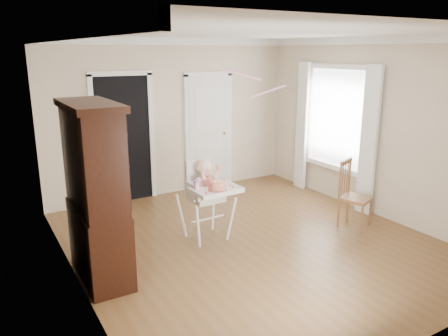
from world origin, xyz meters
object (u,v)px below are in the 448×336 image
cake (218,186)px  sippy_cup (197,185)px  china_cabinet (96,193)px  dining_chair (354,196)px  high_chair (206,191)px

cake → sippy_cup: size_ratio=1.44×
cake → china_cabinet: bearing=-178.8°
sippy_cup → china_cabinet: china_cabinet is taller
china_cabinet → dining_chair: (3.56, -0.39, -0.54)m
cake → dining_chair: dining_chair is taller
sippy_cup → dining_chair: size_ratio=0.18×
high_chair → china_cabinet: size_ratio=0.55×
dining_chair → china_cabinet: bearing=151.0°
cake → dining_chair: size_ratio=0.26×
high_chair → china_cabinet: 1.58m
high_chair → dining_chair: size_ratio=1.12×
cake → sippy_cup: 0.27m
sippy_cup → china_cabinet: 1.31m
high_chair → sippy_cup: 0.32m
high_chair → china_cabinet: bearing=-170.5°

